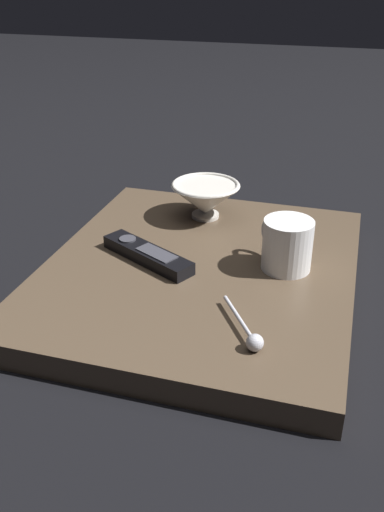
# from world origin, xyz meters

# --- Properties ---
(ground_plane) EXTENTS (6.00, 6.00, 0.00)m
(ground_plane) POSITION_xyz_m (0.00, 0.00, 0.00)
(ground_plane) COLOR black
(table) EXTENTS (0.61, 0.53, 0.04)m
(table) POSITION_xyz_m (0.00, 0.00, 0.02)
(table) COLOR #4C3D2D
(table) RESTS_ON ground
(cereal_bowl) EXTENTS (0.14, 0.14, 0.07)m
(cereal_bowl) POSITION_xyz_m (-0.20, -0.04, 0.08)
(cereal_bowl) COLOR beige
(cereal_bowl) RESTS_ON table
(coffee_mug) EXTENTS (0.10, 0.10, 0.09)m
(coffee_mug) POSITION_xyz_m (-0.03, 0.14, 0.09)
(coffee_mug) COLOR white
(coffee_mug) RESTS_ON table
(teaspoon) EXTENTS (0.11, 0.08, 0.02)m
(teaspoon) POSITION_xyz_m (0.20, 0.13, 0.06)
(teaspoon) COLOR silver
(teaspoon) RESTS_ON table
(tv_remote_near) EXTENTS (0.13, 0.19, 0.03)m
(tv_remote_near) POSITION_xyz_m (0.01, -0.09, 0.05)
(tv_remote_near) COLOR black
(tv_remote_near) RESTS_ON table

